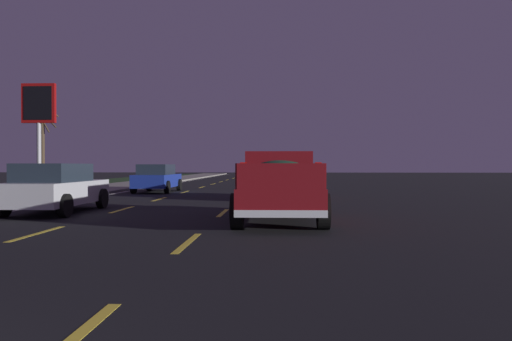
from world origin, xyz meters
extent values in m
plane|color=black|center=(27.00, 0.00, 0.00)|extent=(144.00, 144.00, 0.00)
cube|color=gray|center=(27.00, 7.45, 0.06)|extent=(108.00, 4.00, 0.12)
cube|color=#1E3819|center=(27.00, 12.45, 0.00)|extent=(108.00, 6.00, 0.01)
cube|color=yellow|center=(7.61, -1.75, 0.00)|extent=(2.40, 0.14, 0.01)
cube|color=yellow|center=(13.43, -1.75, 0.00)|extent=(2.40, 0.14, 0.01)
cube|color=yellow|center=(19.45, -1.75, 0.00)|extent=(2.40, 0.14, 0.01)
cube|color=yellow|center=(25.03, -1.75, 0.00)|extent=(2.40, 0.14, 0.01)
cube|color=yellow|center=(30.36, -1.75, 0.00)|extent=(2.40, 0.14, 0.01)
cube|color=yellow|center=(35.96, -1.75, 0.00)|extent=(2.40, 0.14, 0.01)
cube|color=yellow|center=(42.48, -1.75, 0.00)|extent=(2.40, 0.14, 0.01)
cube|color=yellow|center=(49.21, -1.75, 0.00)|extent=(2.40, 0.14, 0.01)
cube|color=yellow|center=(54.30, -1.75, 0.00)|extent=(2.40, 0.14, 0.01)
cube|color=yellow|center=(59.59, -1.75, 0.00)|extent=(2.40, 0.14, 0.01)
cube|color=yellow|center=(65.33, -1.75, 0.00)|extent=(2.40, 0.14, 0.01)
cube|color=yellow|center=(71.37, -1.75, 0.00)|extent=(2.40, 0.14, 0.01)
cube|color=yellow|center=(78.06, -1.75, 0.00)|extent=(2.40, 0.14, 0.01)
cube|color=yellow|center=(8.67, 1.75, 0.00)|extent=(2.40, 0.14, 0.01)
cube|color=yellow|center=(14.39, 1.75, 0.00)|extent=(2.40, 0.14, 0.01)
cube|color=yellow|center=(19.39, 1.75, 0.00)|extent=(2.40, 0.14, 0.01)
cube|color=yellow|center=(25.17, 1.75, 0.00)|extent=(2.40, 0.14, 0.01)
cube|color=yellow|center=(31.16, 1.75, 0.00)|extent=(2.40, 0.14, 0.01)
cube|color=yellow|center=(36.80, 1.75, 0.00)|extent=(2.40, 0.14, 0.01)
cube|color=yellow|center=(41.88, 1.75, 0.00)|extent=(2.40, 0.14, 0.01)
cube|color=yellow|center=(47.34, 1.75, 0.00)|extent=(2.40, 0.14, 0.01)
cube|color=yellow|center=(53.84, 1.75, 0.00)|extent=(2.40, 0.14, 0.01)
cube|color=yellow|center=(60.22, 1.75, 0.00)|extent=(2.40, 0.14, 0.01)
cube|color=yellow|center=(67.09, 1.75, 0.00)|extent=(2.40, 0.14, 0.01)
cube|color=yellow|center=(73.04, 1.75, 0.00)|extent=(2.40, 0.14, 0.01)
cube|color=yellow|center=(78.47, 1.75, 0.00)|extent=(2.40, 0.14, 0.01)
cube|color=silver|center=(27.00, 5.15, 0.00)|extent=(108.00, 0.14, 0.01)
cube|color=maroon|center=(11.43, -3.50, 0.67)|extent=(5.43, 2.07, 0.60)
cube|color=maroon|center=(12.61, -3.48, 1.42)|extent=(2.19, 1.87, 0.90)
cube|color=#1E2833|center=(11.56, -3.50, 1.47)|extent=(0.06, 1.44, 0.50)
cube|color=maroon|center=(10.33, -2.57, 1.25)|extent=(3.02, 0.12, 0.56)
cube|color=maroon|center=(10.36, -4.45, 1.25)|extent=(3.02, 0.12, 0.56)
cube|color=maroon|center=(8.77, -3.54, 1.25)|extent=(0.11, 1.88, 0.56)
cube|color=silver|center=(8.77, -3.54, 0.45)|extent=(0.15, 2.00, 0.16)
cube|color=red|center=(8.77, -2.74, 1.45)|extent=(0.06, 0.14, 0.20)
cube|color=red|center=(8.79, -4.34, 1.45)|extent=(0.06, 0.14, 0.20)
ellipsoid|color=#193823|center=(10.35, -3.51, 1.29)|extent=(2.61, 1.56, 0.64)
sphere|color=silver|center=(10.84, -3.15, 1.15)|extent=(0.40, 0.40, 0.40)
sphere|color=beige|center=(9.75, -3.82, 1.13)|extent=(0.34, 0.34, 0.34)
cylinder|color=black|center=(13.19, -2.48, 0.42)|extent=(0.84, 0.28, 0.84)
cylinder|color=black|center=(13.22, -4.48, 0.42)|extent=(0.84, 0.28, 0.84)
cylinder|color=black|center=(9.63, -2.52, 0.42)|extent=(0.84, 0.28, 0.84)
cylinder|color=black|center=(9.66, -4.52, 0.42)|extent=(0.84, 0.28, 0.84)
cube|color=navy|center=(25.11, 3.28, 0.63)|extent=(4.41, 1.82, 0.70)
cube|color=#1E2833|center=(24.86, 3.28, 1.26)|extent=(2.47, 1.59, 0.56)
cylinder|color=black|center=(26.61, 4.17, 0.34)|extent=(0.68, 0.22, 0.68)
cylinder|color=black|center=(26.60, 2.37, 0.34)|extent=(0.68, 0.22, 0.68)
cylinder|color=black|center=(23.62, 4.18, 0.34)|extent=(0.68, 0.22, 0.68)
cylinder|color=black|center=(23.61, 2.38, 0.34)|extent=(0.68, 0.22, 0.68)
cube|color=red|center=(22.96, 3.29, 0.68)|extent=(0.09, 1.51, 0.10)
cube|color=#B2B5BA|center=(13.36, 3.50, 0.63)|extent=(4.42, 1.86, 0.70)
cube|color=#1E2833|center=(13.11, 3.50, 1.26)|extent=(2.48, 1.61, 0.56)
cylinder|color=black|center=(14.85, 4.42, 0.34)|extent=(0.68, 0.22, 0.68)
cylinder|color=black|center=(14.87, 2.62, 0.34)|extent=(0.68, 0.22, 0.68)
cylinder|color=black|center=(11.85, 4.38, 0.34)|extent=(0.68, 0.22, 0.68)
cylinder|color=black|center=(11.88, 2.58, 0.34)|extent=(0.68, 0.22, 0.68)
cube|color=red|center=(11.21, 3.47, 0.68)|extent=(0.10, 1.51, 0.10)
cube|color=maroon|center=(20.05, -3.50, 0.63)|extent=(4.41, 1.82, 0.70)
cube|color=#1E2833|center=(19.80, -3.50, 1.26)|extent=(2.47, 1.59, 0.56)
cylinder|color=black|center=(21.55, -2.60, 0.34)|extent=(0.68, 0.22, 0.68)
cylinder|color=black|center=(21.55, -4.40, 0.34)|extent=(0.68, 0.22, 0.68)
cylinder|color=black|center=(18.56, -2.61, 0.34)|extent=(0.68, 0.22, 0.68)
cylinder|color=black|center=(18.56, -4.41, 0.34)|extent=(0.68, 0.22, 0.68)
cube|color=red|center=(17.90, -3.51, 0.68)|extent=(0.09, 1.51, 0.10)
cylinder|color=#99999E|center=(24.89, 9.93, 3.03)|extent=(0.24, 0.24, 6.06)
cube|color=maroon|center=(24.89, 9.93, 4.96)|extent=(0.24, 1.90, 2.20)
cube|color=black|center=(24.76, 9.93, 4.96)|extent=(0.04, 1.60, 1.87)
cylinder|color=#423323|center=(30.70, 12.63, 2.96)|extent=(0.28, 0.28, 5.92)
cylinder|color=#423323|center=(30.60, 12.12, 4.57)|extent=(0.26, 1.09, 1.12)
cylinder|color=#423323|center=(30.36, 13.00, 5.61)|extent=(0.69, 0.88, 0.97)
cylinder|color=#423323|center=(30.61, 12.36, 4.16)|extent=(0.26, 0.63, 0.93)
cylinder|color=#423323|center=(31.09, 12.26, 5.33)|extent=(0.82, 0.86, 1.02)
camera|label=1|loc=(-1.59, -3.50, 1.49)|focal=34.01mm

